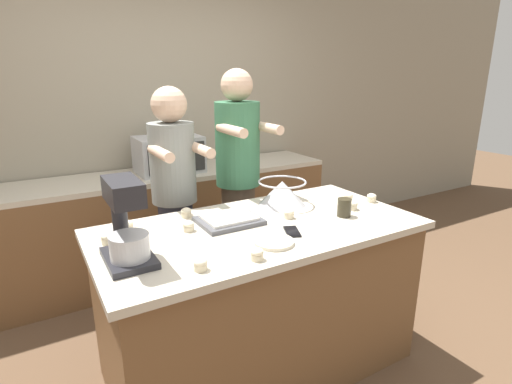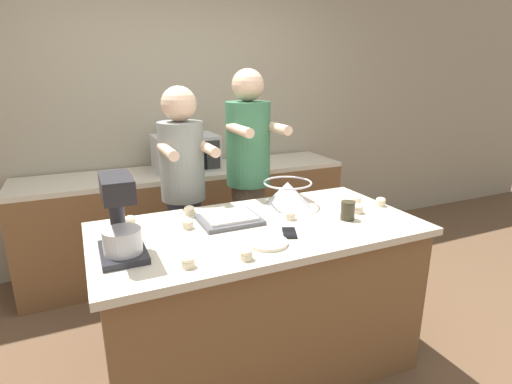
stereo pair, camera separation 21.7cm
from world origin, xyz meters
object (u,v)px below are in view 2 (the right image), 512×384
Objects in this scene: mixing_bowl at (287,193)px; cupcake_3 at (108,232)px; cupcake_6 at (246,254)px; person_right at (249,185)px; cupcake_1 at (359,208)px; drinking_glass at (348,211)px; cupcake_8 at (189,210)px; cupcake_4 at (356,200)px; cupcake_2 at (188,223)px; cupcake_7 at (130,221)px; baking_tray at (229,219)px; microwave_oven at (186,153)px; cell_phone at (289,233)px; small_plate at (268,243)px; person_left at (184,199)px; cupcake_9 at (290,215)px; stand_mixer at (120,221)px; cupcake_0 at (381,202)px; cupcake_5 at (188,261)px.

mixing_bowl is 1.08m from cupcake_3.
person_right is at bearing 66.12° from cupcake_6.
cupcake_6 is at bearing -160.87° from cupcake_1.
drinking_glass reaches higher than cupcake_1.
cupcake_4 is at bearing -13.52° from cupcake_8.
cupcake_7 is (-0.28, 0.17, 0.00)m from cupcake_2.
person_right reaches higher than cupcake_4.
microwave_oven reaches higher than baking_tray.
small_plate is (-0.16, -0.07, 0.00)m from cell_phone.
person_left reaches higher than cupcake_4.
cupcake_2 is at bearing -107.63° from cupcake_8.
cupcake_9 is (-0.42, 0.07, 0.00)m from cupcake_1.
baking_tray is at bearing 166.43° from cupcake_1.
small_plate is at bearing -127.51° from mixing_bowl.
stand_mixer is at bearing -114.62° from microwave_oven.
cupcake_4 is at bearing -20.43° from mixing_bowl.
person_left reaches higher than cupcake_6.
cupcake_0 is 0.22m from cupcake_1.
person_left reaches higher than cupcake_3.
cupcake_5 is at bearing -166.80° from cupcake_0.
microwave_oven is 1.18m from cupcake_8.
mixing_bowl reaches higher than cupcake_1.
cupcake_8 is at bearing 157.36° from cupcake_1.
drinking_glass is at bearing -15.68° from cupcake_2.
mixing_bowl is 5.03× the size of cupcake_2.
cupcake_9 is (0.11, 0.18, 0.02)m from cell_phone.
mixing_bowl reaches higher than cupcake_0.
baking_tray is 5.52× the size of cupcake_9.
person_right is 28.84× the size of cupcake_1.
cupcake_3 and cupcake_6 have the same top height.
cupcake_3 is (-1.07, -0.07, -0.05)m from mixing_bowl.
drinking_glass is 0.54× the size of small_plate.
cupcake_8 is at bearing 166.48° from cupcake_4.
person_right is 1.01m from small_plate.
cupcake_7 is (-0.74, 0.47, 0.02)m from cell_phone.
small_plate is at bearing 9.90° from cupcake_5.
cupcake_2 is 1.00× the size of cupcake_6.
cupcake_2 and cupcake_3 have the same top height.
drinking_glass is at bearing -72.08° from microwave_oven.
cell_phone is at bearing -172.88° from drinking_glass.
person_left reaches higher than cupcake_1.
cupcake_0 and cupcake_7 have the same top height.
cupcake_6 is at bearing -139.47° from cupcake_9.
cell_phone is 0.22m from cupcake_9.
microwave_oven is (0.71, 1.55, -0.02)m from stand_mixer.
stand_mixer is 1.24× the size of mixing_bowl.
drinking_glass reaches higher than cupcake_6.
cupcake_1 and cupcake_8 have the same top height.
cupcake_2 is at bearing 75.05° from cupcake_5.
person_left is 0.77m from cupcake_3.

